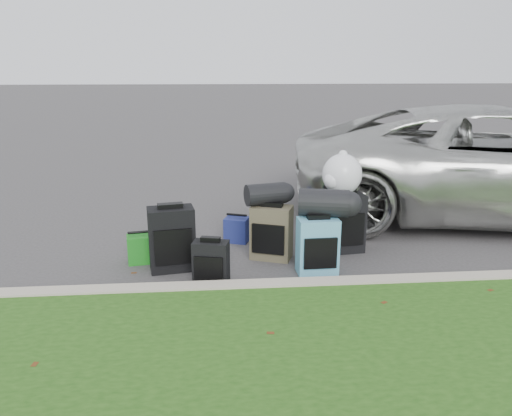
{
  "coord_description": "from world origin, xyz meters",
  "views": [
    {
      "loc": [
        -0.58,
        -5.38,
        2.14
      ],
      "look_at": [
        -0.1,
        0.2,
        0.55
      ],
      "focal_mm": 35.0,
      "sensor_mm": 36.0,
      "label": 1
    }
  ],
  "objects": [
    {
      "name": "ground",
      "position": [
        0.0,
        0.0,
        0.0
      ],
      "size": [
        120.0,
        120.0,
        0.0
      ],
      "primitive_type": "plane",
      "color": "#383535",
      "rests_on": "ground"
    },
    {
      "name": "curb",
      "position": [
        0.0,
        -1.0,
        0.07
      ],
      "size": [
        120.0,
        0.18,
        0.15
      ],
      "primitive_type": "cube",
      "color": "#9E937F",
      "rests_on": "ground"
    },
    {
      "name": "suv",
      "position": [
        3.5,
        1.34,
        0.81
      ],
      "size": [
        6.25,
        3.83,
        1.62
      ],
      "primitive_type": "imported",
      "rotation": [
        0.0,
        0.0,
        1.36
      ],
      "color": "#B7B7B2",
      "rests_on": "ground"
    },
    {
      "name": "suitcase_small_black",
      "position": [
        -0.63,
        -0.63,
        0.22
      ],
      "size": [
        0.39,
        0.27,
        0.44
      ],
      "primitive_type": "cube",
      "rotation": [
        0.0,
        0.0,
        -0.23
      ],
      "color": "black",
      "rests_on": "ground"
    },
    {
      "name": "suitcase_large_black_left",
      "position": [
        -1.05,
        -0.24,
        0.35
      ],
      "size": [
        0.53,
        0.37,
        0.7
      ],
      "primitive_type": "cube",
      "rotation": [
        0.0,
        0.0,
        0.17
      ],
      "color": "black",
      "rests_on": "ground"
    },
    {
      "name": "suitcase_olive",
      "position": [
        0.06,
        0.0,
        0.31
      ],
      "size": [
        0.52,
        0.42,
        0.62
      ],
      "primitive_type": "cube",
      "rotation": [
        0.0,
        0.0,
        -0.36
      ],
      "color": "#3B3626",
      "rests_on": "ground"
    },
    {
      "name": "suitcase_teal",
      "position": [
        0.5,
        -0.47,
        0.3
      ],
      "size": [
        0.43,
        0.27,
        0.61
      ],
      "primitive_type": "cube",
      "rotation": [
        0.0,
        0.0,
        0.04
      ],
      "color": "teal",
      "rests_on": "ground"
    },
    {
      "name": "suitcase_large_black_right",
      "position": [
        0.94,
        0.16,
        0.35
      ],
      "size": [
        0.49,
        0.33,
        0.7
      ],
      "primitive_type": "cube",
      "rotation": [
        0.0,
        0.0,
        0.12
      ],
      "color": "black",
      "rests_on": "ground"
    },
    {
      "name": "tote_green",
      "position": [
        -1.43,
        0.0,
        0.16
      ],
      "size": [
        0.31,
        0.27,
        0.32
      ],
      "primitive_type": "cube",
      "rotation": [
        0.0,
        0.0,
        0.17
      ],
      "color": "#19731A",
      "rests_on": "ground"
    },
    {
      "name": "tote_navy",
      "position": [
        -0.31,
        0.61,
        0.15
      ],
      "size": [
        0.35,
        0.31,
        0.31
      ],
      "primitive_type": "cube",
      "rotation": [
        0.0,
        0.0,
        -0.35
      ],
      "color": "navy",
      "rests_on": "ground"
    },
    {
      "name": "duffel_left",
      "position": [
        0.01,
        0.09,
        0.74
      ],
      "size": [
        0.51,
        0.35,
        0.25
      ],
      "primitive_type": "cylinder",
      "rotation": [
        0.0,
        1.57,
        0.24
      ],
      "color": "black",
      "rests_on": "suitcase_olive"
    },
    {
      "name": "duffel_right",
      "position": [
        0.57,
        -0.37,
        0.75
      ],
      "size": [
        0.58,
        0.41,
        0.29
      ],
      "primitive_type": "cylinder",
      "rotation": [
        0.0,
        1.57,
        -0.24
      ],
      "color": "black",
      "rests_on": "suitcase_teal"
    },
    {
      "name": "trash_bag",
      "position": [
        0.91,
        0.21,
        0.93
      ],
      "size": [
        0.46,
        0.46,
        0.46
      ],
      "primitive_type": "sphere",
      "color": "white",
      "rests_on": "suitcase_large_black_right"
    }
  ]
}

